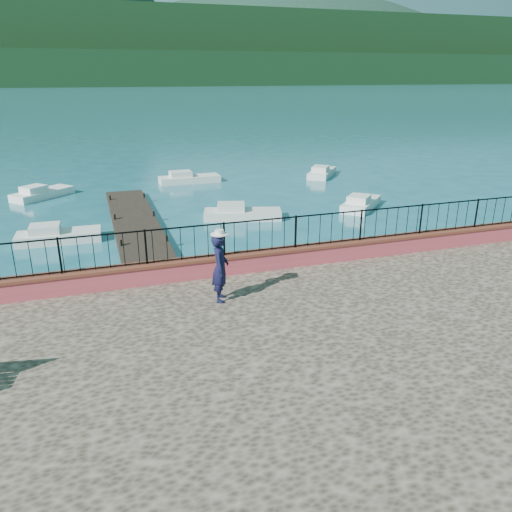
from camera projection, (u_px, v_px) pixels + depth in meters
ground at (279, 375)px, 11.77m from camera, size 2000.00×2000.00×0.00m
parapet at (235, 263)px, 14.55m from camera, size 28.00×0.46×0.58m
railing at (234, 238)px, 14.29m from camera, size 27.00×0.05×0.95m
dock at (139, 233)px, 21.81m from camera, size 2.00×16.00×0.30m
far_forest at (86, 69)px, 275.88m from camera, size 900.00×60.00×18.00m
foothills at (83, 48)px, 324.84m from camera, size 900.00×120.00×44.00m
companion_hill at (284, 79)px, 575.80m from camera, size 448.00×384.00×180.00m
person at (220, 268)px, 12.59m from camera, size 0.61×0.75×1.77m
hat at (219, 232)px, 12.26m from camera, size 0.44×0.44×0.12m
boat_0 at (58, 232)px, 21.01m from camera, size 3.45×1.41×0.80m
boat_1 at (243, 211)px, 24.33m from camera, size 3.96×2.30×0.80m
boat_2 at (361, 201)px, 26.27m from camera, size 3.28×3.26×0.80m
boat_3 at (42, 191)px, 28.48m from camera, size 3.47×3.29×0.80m
boat_4 at (190, 176)px, 32.43m from camera, size 3.92×1.39×0.80m
boat_5 at (322, 170)px, 34.47m from camera, size 3.17×3.55×0.80m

